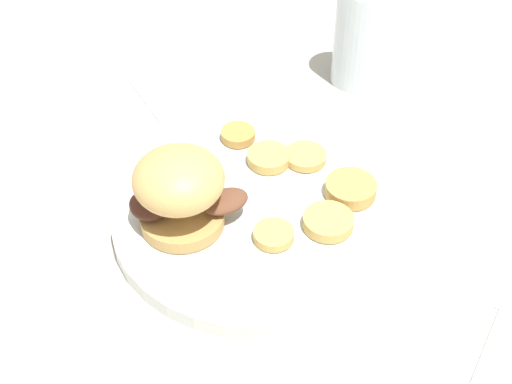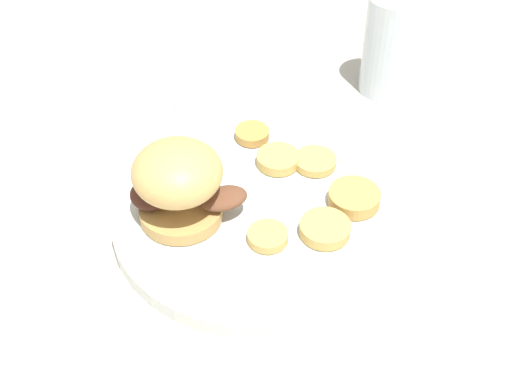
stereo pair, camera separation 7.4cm
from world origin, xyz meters
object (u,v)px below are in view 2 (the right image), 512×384
Objects in this scene: dinner_plate at (256,215)px; sandwich at (179,182)px; drinking_glass at (389,45)px; fork at (482,361)px.

dinner_plate is 0.10m from sandwich.
dinner_plate is 2.28× the size of drinking_glass.
dinner_plate reaches higher than fork.
fork is at bearing 33.88° from dinner_plate.
dinner_plate is 0.27m from fork.
sandwich is at bearing -135.98° from fork.
drinking_glass is at bearing 121.33° from sandwich.
fork is 0.43m from drinking_glass.
drinking_glass reaches higher than dinner_plate.
drinking_glass is at bearing 130.83° from dinner_plate.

